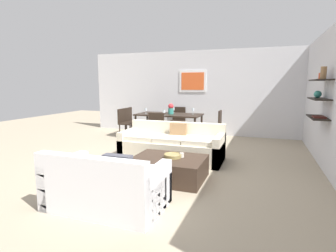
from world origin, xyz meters
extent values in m
plane|color=tan|center=(0.00, 0.00, 0.00)|extent=(18.00, 18.00, 0.00)
cube|color=silver|center=(0.30, 3.53, 1.35)|extent=(8.40, 0.06, 2.70)
cube|color=white|center=(-0.32, 3.48, 1.72)|extent=(0.88, 0.02, 0.70)
cube|color=#E55926|center=(-0.32, 3.47, 1.72)|extent=(0.75, 0.01, 0.56)
cube|color=silver|center=(3.03, 0.60, 1.35)|extent=(0.06, 8.20, 2.70)
cube|color=black|center=(2.86, 0.64, 1.70)|extent=(0.28, 0.90, 0.02)
cube|color=black|center=(2.86, 0.64, 1.35)|extent=(0.28, 0.90, 0.02)
cube|color=black|center=(2.86, 0.64, 1.00)|extent=(0.28, 0.90, 0.02)
cylinder|color=olive|center=(2.86, 0.44, 1.82)|extent=(0.10, 0.10, 0.22)
sphere|color=teal|center=(2.86, 0.82, 1.43)|extent=(0.14, 0.14, 0.14)
cylinder|color=#D85933|center=(2.86, 0.69, 1.77)|extent=(0.07, 0.07, 0.12)
cube|color=#4C1E19|center=(2.86, 0.49, 1.03)|extent=(0.20, 0.28, 0.03)
cube|color=beige|center=(0.05, 0.30, 0.21)|extent=(2.19, 0.90, 0.42)
cube|color=beige|center=(0.05, 0.67, 0.60)|extent=(2.19, 0.16, 0.36)
cube|color=beige|center=(-0.97, 0.30, 0.30)|extent=(0.14, 0.90, 0.60)
cube|color=beige|center=(1.08, 0.30, 0.30)|extent=(0.14, 0.90, 0.60)
cube|color=beige|center=(-0.58, 0.26, 0.47)|extent=(0.62, 0.70, 0.10)
cube|color=beige|center=(0.05, 0.26, 0.47)|extent=(0.62, 0.70, 0.10)
cube|color=beige|center=(0.69, 0.26, 0.47)|extent=(0.62, 0.70, 0.10)
cube|color=#99724C|center=(0.14, 0.49, 0.60)|extent=(0.37, 0.16, 0.36)
cube|color=white|center=(-0.01, -2.13, 0.21)|extent=(1.51, 0.90, 0.42)
cube|color=white|center=(-0.01, -2.50, 0.60)|extent=(1.51, 0.16, 0.36)
cube|color=white|center=(0.67, -2.13, 0.30)|extent=(0.14, 0.90, 0.60)
cube|color=white|center=(-0.70, -2.13, 0.30)|extent=(0.14, 0.90, 0.60)
cube|color=white|center=(0.29, -2.09, 0.47)|extent=(0.59, 0.70, 0.10)
cube|color=white|center=(-0.32, -2.09, 0.47)|extent=(0.59, 0.70, 0.10)
cube|color=#4C4C56|center=(0.27, -2.32, 0.60)|extent=(0.36, 0.13, 0.36)
cube|color=#38281E|center=(0.40, -0.87, 0.19)|extent=(1.22, 0.92, 0.38)
cylinder|color=#99844C|center=(0.46, -0.85, 0.41)|extent=(0.29, 0.29, 0.05)
torus|color=#99844C|center=(0.46, -0.85, 0.43)|extent=(0.30, 0.30, 0.02)
cylinder|color=silver|center=(0.61, -0.78, 0.42)|extent=(0.07, 0.07, 0.08)
cube|color=black|center=(-0.76, 2.42, 0.73)|extent=(1.92, 0.96, 0.04)
cylinder|color=black|center=(-1.66, 2.00, 0.35)|extent=(0.06, 0.06, 0.71)
cylinder|color=black|center=(0.14, 2.00, 0.35)|extent=(0.06, 0.06, 0.71)
cylinder|color=black|center=(-1.66, 2.84, 0.35)|extent=(0.06, 0.06, 0.71)
cylinder|color=black|center=(0.14, 2.84, 0.35)|extent=(0.06, 0.06, 0.71)
cube|color=black|center=(-2.04, 2.20, 0.43)|extent=(0.44, 0.44, 0.04)
cube|color=black|center=(-2.24, 2.20, 0.67)|extent=(0.04, 0.44, 0.43)
cylinder|color=black|center=(-1.86, 2.02, 0.21)|extent=(0.04, 0.04, 0.41)
cylinder|color=black|center=(-1.86, 2.38, 0.21)|extent=(0.04, 0.04, 0.41)
cylinder|color=black|center=(-2.22, 2.02, 0.21)|extent=(0.04, 0.04, 0.41)
cylinder|color=black|center=(-2.22, 2.38, 0.21)|extent=(0.04, 0.04, 0.41)
cube|color=black|center=(-0.76, 3.22, 0.43)|extent=(0.44, 0.44, 0.04)
cube|color=black|center=(-0.76, 3.42, 0.67)|extent=(0.44, 0.04, 0.43)
cylinder|color=black|center=(-0.94, 3.04, 0.21)|extent=(0.04, 0.04, 0.41)
cylinder|color=black|center=(-0.58, 3.04, 0.21)|extent=(0.04, 0.04, 0.41)
cylinder|color=black|center=(-0.94, 3.40, 0.21)|extent=(0.04, 0.04, 0.41)
cylinder|color=black|center=(-0.58, 3.40, 0.21)|extent=(0.04, 0.04, 0.41)
cube|color=black|center=(0.52, 2.64, 0.43)|extent=(0.44, 0.44, 0.04)
cube|color=black|center=(0.72, 2.64, 0.67)|extent=(0.04, 0.44, 0.43)
cylinder|color=black|center=(0.34, 2.82, 0.21)|extent=(0.04, 0.04, 0.41)
cylinder|color=black|center=(0.34, 2.46, 0.21)|extent=(0.04, 0.04, 0.41)
cylinder|color=black|center=(0.70, 2.82, 0.21)|extent=(0.04, 0.04, 0.41)
cylinder|color=black|center=(0.70, 2.46, 0.21)|extent=(0.04, 0.04, 0.41)
cube|color=black|center=(-2.04, 2.64, 0.43)|extent=(0.44, 0.44, 0.04)
cube|color=black|center=(-2.24, 2.64, 0.67)|extent=(0.04, 0.44, 0.43)
cylinder|color=black|center=(-1.86, 2.46, 0.21)|extent=(0.04, 0.04, 0.41)
cylinder|color=black|center=(-1.86, 2.82, 0.21)|extent=(0.04, 0.04, 0.41)
cylinder|color=black|center=(-2.22, 2.46, 0.21)|extent=(0.04, 0.04, 0.41)
cylinder|color=black|center=(-2.22, 2.82, 0.21)|extent=(0.04, 0.04, 0.41)
cube|color=black|center=(-0.76, 1.62, 0.43)|extent=(0.44, 0.44, 0.04)
cube|color=black|center=(-0.76, 1.42, 0.67)|extent=(0.44, 0.04, 0.43)
cylinder|color=black|center=(-0.58, 1.80, 0.21)|extent=(0.04, 0.04, 0.41)
cylinder|color=black|center=(-0.94, 1.80, 0.21)|extent=(0.04, 0.04, 0.41)
cylinder|color=black|center=(-0.58, 1.44, 0.21)|extent=(0.04, 0.04, 0.41)
cylinder|color=black|center=(-0.94, 1.44, 0.21)|extent=(0.04, 0.04, 0.41)
cylinder|color=silver|center=(-0.06, 2.54, 0.75)|extent=(0.06, 0.06, 0.01)
cylinder|color=silver|center=(-0.06, 2.54, 0.80)|extent=(0.01, 0.01, 0.09)
cylinder|color=silver|center=(-0.06, 2.54, 0.89)|extent=(0.07, 0.07, 0.09)
cylinder|color=silver|center=(-0.76, 2.00, 0.75)|extent=(0.06, 0.06, 0.01)
cylinder|color=silver|center=(-0.76, 2.00, 0.79)|extent=(0.01, 0.01, 0.08)
cylinder|color=silver|center=(-0.76, 2.00, 0.87)|extent=(0.08, 0.08, 0.07)
cylinder|color=silver|center=(-0.76, 2.84, 0.75)|extent=(0.06, 0.06, 0.01)
cylinder|color=silver|center=(-0.76, 2.84, 0.79)|extent=(0.01, 0.01, 0.07)
cylinder|color=silver|center=(-0.76, 2.84, 0.87)|extent=(0.06, 0.06, 0.10)
cylinder|color=silver|center=(-1.46, 2.30, 0.75)|extent=(0.06, 0.06, 0.01)
cylinder|color=silver|center=(-1.46, 2.30, 0.80)|extent=(0.01, 0.01, 0.08)
cylinder|color=silver|center=(-1.46, 2.30, 0.87)|extent=(0.06, 0.06, 0.07)
cylinder|color=teal|center=(-0.70, 2.41, 0.84)|extent=(0.16, 0.16, 0.17)
sphere|color=red|center=(-0.70, 2.41, 0.98)|extent=(0.16, 0.16, 0.16)
camera|label=1|loc=(1.89, -5.04, 1.62)|focal=28.57mm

